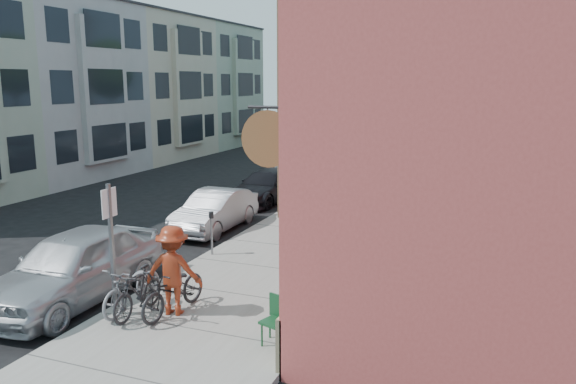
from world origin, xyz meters
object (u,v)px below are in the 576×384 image
(patio_chair_a, at_px, (328,274))
(patio_chair_b, at_px, (275,321))
(patron_grey, at_px, (318,251))
(car_3, at_px, (312,166))
(car_0, at_px, (74,266))
(tree_bare, at_px, (319,141))
(parked_bike_b, at_px, (133,287))
(patron_green, at_px, (325,250))
(car_4, at_px, (336,152))
(utility_pole_near, at_px, (279,68))
(bus, at_px, (334,128))
(parking_meter_near, at_px, (211,226))
(parking_meter_far, at_px, (305,180))
(tree_leafy_mid, at_px, (364,60))
(parked_bike_a, at_px, (138,292))
(car_1, at_px, (215,211))
(sign_post, at_px, (111,237))
(car_2, at_px, (267,186))
(cyclist, at_px, (173,270))
(tree_leafy_far, at_px, (396,66))

(patio_chair_a, relative_size, patio_chair_b, 1.00)
(patron_grey, bearing_deg, patio_chair_a, 90.57)
(car_3, bearing_deg, car_0, -84.39)
(tree_bare, distance_m, parked_bike_b, 12.19)
(patron_green, bearing_deg, patio_chair_a, 51.19)
(car_3, xyz_separation_m, car_4, (-0.39, 5.62, 0.06))
(utility_pole_near, bearing_deg, tree_bare, 82.66)
(bus, bearing_deg, parking_meter_near, -84.44)
(parking_meter_far, relative_size, tree_leafy_mid, 0.16)
(parking_meter_far, relative_size, parked_bike_a, 0.73)
(patio_chair_b, bearing_deg, bus, 122.54)
(car_0, relative_size, car_1, 1.20)
(tree_leafy_mid, bearing_deg, parked_bike_b, -90.75)
(sign_post, xyz_separation_m, patron_green, (3.69, 2.96, -0.72))
(tree_bare, xyz_separation_m, car_0, (-2.00, -11.82, -1.76))
(car_2, bearing_deg, parked_bike_a, -74.20)
(patio_chair_b, distance_m, patron_grey, 2.87)
(tree_leafy_mid, xyz_separation_m, patron_green, (3.24, -16.76, -4.91))
(patron_grey, bearing_deg, cyclist, -47.93)
(patron_grey, height_order, cyclist, patron_grey)
(car_0, bearing_deg, car_4, 90.49)
(car_0, distance_m, car_2, 11.54)
(car_1, bearing_deg, parked_bike_a, -74.39)
(patron_green, bearing_deg, car_3, -145.38)
(tree_bare, bearing_deg, parked_bike_b, -91.20)
(tree_bare, bearing_deg, patio_chair_a, -70.66)
(car_3, bearing_deg, tree_leafy_far, 85.51)
(patio_chair_a, bearing_deg, parked_bike_b, -122.16)
(sign_post, height_order, patron_green, sign_post)
(cyclist, distance_m, bus, 31.44)
(tree_leafy_mid, height_order, patron_grey, tree_leafy_mid)
(car_4, bearing_deg, parking_meter_far, -83.77)
(tree_bare, distance_m, patron_grey, 10.21)
(tree_bare, relative_size, cyclist, 2.56)
(car_4, height_order, bus, bus)
(parking_meter_far, relative_size, car_2, 0.27)
(parking_meter_far, distance_m, car_2, 1.65)
(car_1, bearing_deg, cyclist, -68.66)
(parking_meter_far, distance_m, bus, 19.56)
(car_1, bearing_deg, parking_meter_near, -63.53)
(tree_leafy_mid, relative_size, patio_chair_b, 8.95)
(parking_meter_near, relative_size, parked_bike_b, 0.64)
(sign_post, height_order, tree_leafy_far, tree_leafy_far)
(utility_pole_near, distance_m, parked_bike_a, 10.24)
(patron_green, bearing_deg, car_2, -134.59)
(sign_post, xyz_separation_m, tree_leafy_mid, (0.45, 19.72, 4.18))
(tree_bare, height_order, car_0, tree_bare)
(sign_post, relative_size, tree_bare, 0.57)
(sign_post, xyz_separation_m, bus, (-4.51, 31.40, -0.32))
(parked_bike_a, relative_size, car_4, 0.35)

